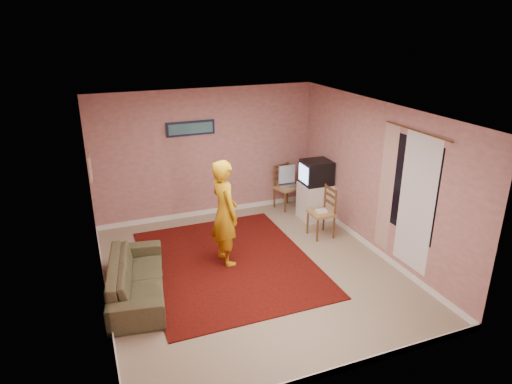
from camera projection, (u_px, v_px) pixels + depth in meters
name	position (u px, v px, depth m)	size (l,w,h in m)	color
ground	(252.00, 271.00, 7.38)	(5.00, 5.00, 0.00)	gray
wall_back	(206.00, 154.00, 9.09)	(4.50, 0.02, 2.60)	tan
wall_front	(337.00, 278.00, 4.74)	(4.50, 0.02, 2.60)	tan
wall_left	(96.00, 219.00, 6.14)	(0.02, 5.00, 2.60)	tan
wall_right	(376.00, 179.00, 7.69)	(0.02, 5.00, 2.60)	tan
ceiling	(251.00, 111.00, 6.45)	(4.50, 5.00, 0.02)	white
baseboard_back	(209.00, 212.00, 9.52)	(4.50, 0.02, 0.10)	white
baseboard_front	(330.00, 372.00, 5.20)	(4.50, 0.02, 0.10)	white
baseboard_left	(107.00, 297.00, 6.59)	(0.02, 5.00, 0.10)	white
baseboard_right	(369.00, 245.00, 8.13)	(0.02, 5.00, 0.10)	white
window	(412.00, 187.00, 6.85)	(0.01, 1.10, 1.50)	black
curtain_sheer	(416.00, 203.00, 6.78)	(0.01, 0.75, 2.10)	silver
curtain_floral	(386.00, 188.00, 7.39)	(0.01, 0.35, 2.10)	beige
curtain_rod	(417.00, 131.00, 6.52)	(0.02, 0.02, 1.40)	brown
picture_back	(191.00, 128.00, 8.76)	(0.95, 0.04, 0.28)	#121932
picture_left	(90.00, 167.00, 7.46)	(0.04, 0.38, 0.42)	#C6AE88
area_rug	(228.00, 262.00, 7.62)	(2.67, 3.34, 0.02)	black
tv_cabinet	(315.00, 201.00, 9.21)	(0.59, 0.53, 0.75)	white
crt_tv	(316.00, 172.00, 8.99)	(0.58, 0.52, 0.48)	black
chair_a	(287.00, 182.00, 9.65)	(0.53, 0.51, 0.51)	tan
dvd_player	(287.00, 185.00, 9.67)	(0.37, 0.26, 0.06)	#B7B7BC
blue_throw	(287.00, 174.00, 9.58)	(0.36, 0.05, 0.38)	#92C6EE
chair_b	(322.00, 207.00, 8.38)	(0.42, 0.44, 0.52)	tan
game_console	(321.00, 211.00, 8.40)	(0.20, 0.14, 0.04)	white
sofa	(137.00, 278.00, 6.66)	(1.92, 0.75, 0.56)	#4E4B2F
person	(225.00, 213.00, 7.35)	(0.65, 0.43, 1.78)	gold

